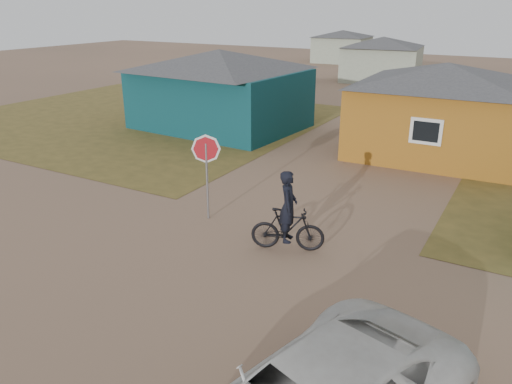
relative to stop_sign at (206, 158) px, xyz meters
The scene contains 8 objects.
ground 4.39m from the stop_sign, 56.38° to the right, with size 120.00×120.00×0.00m, color #8A6850.
grass_nw 15.42m from the stop_sign, 140.57° to the left, with size 20.00×18.00×0.00m, color brown.
house_teal 12.01m from the stop_sign, 121.73° to the left, with size 8.93×7.08×4.00m.
house_yellow 11.69m from the stop_sign, 66.40° to the left, with size 7.72×6.76×3.90m.
house_pale_west 30.95m from the stop_sign, 97.08° to the left, with size 7.04×6.15×3.60m.
house_pale_north 44.32m from the stop_sign, 105.46° to the left, with size 6.28×5.81×3.40m.
stop_sign is the anchor object (origin of this frame).
cyclist 3.29m from the stop_sign, 12.17° to the right, with size 2.02×1.21×2.21m.
Camera 1 is at (6.05, -8.18, 6.20)m, focal length 35.00 mm.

